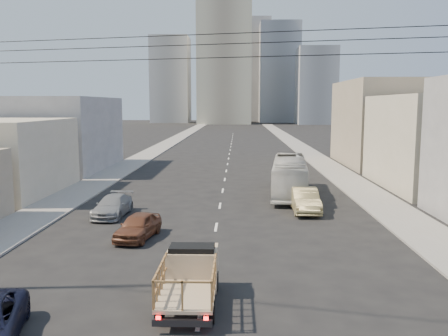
# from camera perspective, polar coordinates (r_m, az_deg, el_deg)

# --- Properties ---
(sidewalk_left) EXTENTS (3.50, 180.00, 0.12)m
(sidewalk_left) POSITION_cam_1_polar(r_m,az_deg,el_deg) (84.59, -7.16, 2.73)
(sidewalk_left) COLOR gray
(sidewalk_left) RESTS_ON ground
(sidewalk_right) EXTENTS (3.50, 180.00, 0.12)m
(sidewalk_right) POSITION_cam_1_polar(r_m,az_deg,el_deg) (84.23, 8.86, 2.68)
(sidewalk_right) COLOR gray
(sidewalk_right) RESTS_ON ground
(lane_dashes) EXTENTS (0.15, 104.00, 0.01)m
(lane_dashes) POSITION_cam_1_polar(r_m,az_deg,el_deg) (66.67, 0.60, 1.44)
(lane_dashes) COLOR silver
(lane_dashes) RESTS_ON ground
(flatbed_pickup) EXTENTS (1.95, 4.41, 1.90)m
(flatbed_pickup) POSITION_cam_1_polar(r_m,az_deg,el_deg) (17.64, -4.13, -12.60)
(flatbed_pickup) COLOR tan
(flatbed_pickup) RESTS_ON ground
(city_bus) EXTENTS (3.69, 11.14, 3.05)m
(city_bus) POSITION_cam_1_polar(r_m,az_deg,el_deg) (38.23, 7.89, -0.97)
(city_bus) COLOR beige
(city_bus) RESTS_ON ground
(sedan_brown) EXTENTS (2.26, 4.22, 1.36)m
(sedan_brown) POSITION_cam_1_polar(r_m,az_deg,el_deg) (26.17, -10.29, -6.89)
(sedan_brown) COLOR brown
(sedan_brown) RESTS_ON ground
(sedan_tan) EXTENTS (1.71, 4.83, 1.59)m
(sedan_tan) POSITION_cam_1_polar(r_m,az_deg,el_deg) (32.52, 9.70, -3.82)
(sedan_tan) COLOR #8D8152
(sedan_tan) RESTS_ON ground
(sedan_grey) EXTENTS (2.05, 4.63, 1.32)m
(sedan_grey) POSITION_cam_1_polar(r_m,az_deg,el_deg) (31.70, -13.24, -4.46)
(sedan_grey) COLOR gray
(sedan_grey) RESTS_ON ground
(overhead_wires) EXTENTS (23.01, 5.02, 0.72)m
(overhead_wires) POSITION_cam_1_polar(r_m,az_deg,el_deg) (14.93, -3.34, 14.45)
(overhead_wires) COLOR black
(overhead_wires) RESTS_ON ground
(bldg_right_far) EXTENTS (12.00, 16.00, 10.00)m
(bldg_right_far) POSITION_cam_1_polar(r_m,az_deg,el_deg) (60.29, 19.88, 5.10)
(bldg_right_far) COLOR gray
(bldg_right_far) RESTS_ON ground
(bldg_left_far) EXTENTS (12.00, 16.00, 8.00)m
(bldg_left_far) POSITION_cam_1_polar(r_m,az_deg,el_deg) (56.34, -19.98, 3.93)
(bldg_left_far) COLOR gray
(bldg_left_far) RESTS_ON ground
(high_rise_tower) EXTENTS (20.00, 20.00, 60.00)m
(high_rise_tower) POSITION_cam_1_polar(r_m,az_deg,el_deg) (184.76, 0.07, 14.72)
(high_rise_tower) COLOR tan
(high_rise_tower) RESTS_ON ground
(midrise_ne) EXTENTS (16.00, 16.00, 40.00)m
(midrise_ne) POSITION_cam_1_polar(r_m,az_deg,el_deg) (199.39, 6.65, 11.26)
(midrise_ne) COLOR gray
(midrise_ne) RESTS_ON ground
(midrise_nw) EXTENTS (15.00, 15.00, 34.00)m
(midrise_nw) POSITION_cam_1_polar(r_m,az_deg,el_deg) (195.43, -6.42, 10.46)
(midrise_nw) COLOR gray
(midrise_nw) RESTS_ON ground
(midrise_back) EXTENTS (18.00, 18.00, 44.00)m
(midrise_back) POSITION_cam_1_polar(r_m,az_deg,el_deg) (213.84, 3.04, 11.59)
(midrise_back) COLOR gray
(midrise_back) RESTS_ON ground
(midrise_east) EXTENTS (14.00, 14.00, 28.00)m
(midrise_east) POSITION_cam_1_polar(r_m,az_deg,el_deg) (180.70, 11.02, 9.65)
(midrise_east) COLOR gray
(midrise_east) RESTS_ON ground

